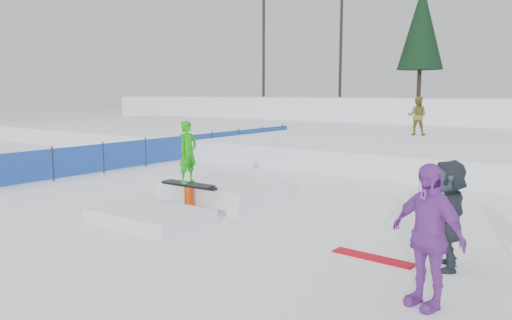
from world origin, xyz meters
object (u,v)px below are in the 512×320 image
Objects in this scene: jib_rail_feature at (205,195)px; spectator_purple at (427,236)px; safety_fence at (181,148)px; walker_olive at (417,116)px; spectator_dark at (448,214)px.

spectator_purple is at bearing -23.18° from jib_rail_feature.
spectator_purple is (12.27, -8.23, 0.39)m from safety_fence.
safety_fence is 8.53× the size of spectator_purple.
walker_olive is 17.73m from spectator_purple.
safety_fence is 9.27× the size of spectator_dark.
walker_olive is 0.95× the size of spectator_purple.
spectator_purple is 6.58m from jib_rail_feature.
walker_olive is 14.31m from jib_rail_feature.
safety_fence is 8.43m from jib_rail_feature.
walker_olive is at bearing 88.12° from jib_rail_feature.
safety_fence is 13.79m from spectator_dark.
spectator_dark is (-0.16, 1.63, -0.07)m from spectator_purple.
safety_fence is 3.64× the size of jib_rail_feature.
spectator_purple is at bearing 98.66° from walker_olive.
jib_rail_feature reaches higher than spectator_purple.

